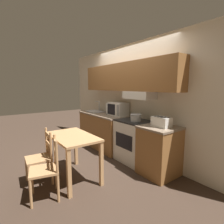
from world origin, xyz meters
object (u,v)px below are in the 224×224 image
object	(u,v)px
paper_towel_roll	(108,109)
chair_left_of_table	(41,158)
microwave	(118,109)
dining_table	(73,143)
stove_range	(134,141)
sink_basin	(95,111)
toaster	(161,122)
chair_right_of_table	(47,169)
cooking_pot	(136,118)

from	to	relation	value
paper_towel_roll	chair_left_of_table	distance (m)	2.11
microwave	dining_table	bearing A→B (deg)	-68.05
stove_range	dining_table	xyz separation A→B (m)	(-0.10, -1.33, 0.19)
stove_range	microwave	world-z (taller)	microwave
sink_basin	microwave	bearing A→B (deg)	7.39
paper_towel_roll	toaster	bearing A→B (deg)	-2.86
dining_table	chair_right_of_table	world-z (taller)	chair_right_of_table
sink_basin	dining_table	bearing A→B (deg)	-41.65
sink_basin	chair_right_of_table	xyz separation A→B (m)	(1.76, -1.83, -0.48)
stove_range	toaster	bearing A→B (deg)	-1.93
stove_range	sink_basin	bearing A→B (deg)	-179.32
toaster	dining_table	world-z (taller)	toaster
dining_table	chair_left_of_table	xyz separation A→B (m)	(-0.19, -0.48, -0.21)
paper_towel_roll	dining_table	size ratio (longest dim) A/B	0.25
dining_table	chair_left_of_table	world-z (taller)	chair_left_of_table
cooking_pot	dining_table	size ratio (longest dim) A/B	0.29
stove_range	microwave	size ratio (longest dim) A/B	1.84
dining_table	chair_right_of_table	size ratio (longest dim) A/B	1.18
cooking_pot	chair_right_of_table	world-z (taller)	cooking_pot
cooking_pot	sink_basin	xyz separation A→B (m)	(-1.67, 0.03, -0.06)
sink_basin	chair_left_of_table	world-z (taller)	sink_basin
paper_towel_roll	dining_table	xyz separation A→B (m)	(0.95, -1.40, -0.38)
toaster	paper_towel_roll	bearing A→B (deg)	177.14
dining_table	cooking_pot	bearing A→B (deg)	81.61
chair_left_of_table	chair_right_of_table	size ratio (longest dim) A/B	1.00
paper_towel_roll	stove_range	bearing A→B (deg)	-3.49
paper_towel_roll	chair_right_of_table	size ratio (longest dim) A/B	0.30
microwave	chair_right_of_table	distance (m)	2.22
toaster	sink_basin	world-z (taller)	sink_basin
microwave	toaster	distance (m)	1.39
paper_towel_roll	chair_right_of_table	world-z (taller)	paper_towel_roll
microwave	chair_left_of_table	distance (m)	2.05
paper_towel_roll	cooking_pot	bearing A→B (deg)	-5.60
toaster	sink_basin	distance (m)	2.28
cooking_pot	sink_basin	bearing A→B (deg)	179.01
sink_basin	dining_table	world-z (taller)	sink_basin
dining_table	microwave	bearing A→B (deg)	111.95
cooking_pot	dining_table	world-z (taller)	cooking_pot
cooking_pot	dining_table	bearing A→B (deg)	-98.39
stove_range	sink_basin	distance (m)	1.64
toaster	dining_table	size ratio (longest dim) A/B	0.32
toaster	cooking_pot	bearing A→B (deg)	-177.79
paper_towel_roll	chair_right_of_table	distance (m)	2.35
microwave	chair_left_of_table	bearing A→B (deg)	-78.53
chair_left_of_table	stove_range	bearing A→B (deg)	85.39
stove_range	sink_basin	size ratio (longest dim) A/B	1.78
stove_range	toaster	xyz separation A→B (m)	(0.71, -0.02, 0.53)
stove_range	dining_table	distance (m)	1.35
toaster	sink_basin	xyz separation A→B (m)	(-2.28, 0.01, -0.07)
cooking_pot	microwave	size ratio (longest dim) A/B	0.63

